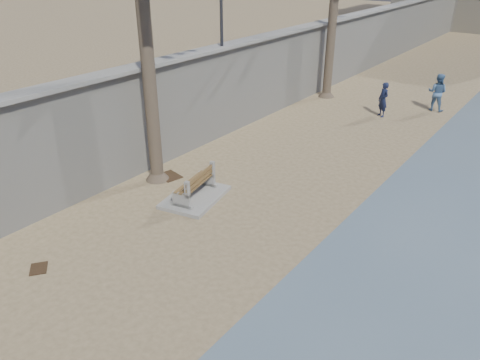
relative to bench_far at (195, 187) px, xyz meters
The scene contains 7 objects.
seawall 13.33m from the bench_far, 102.69° to the left, with size 0.45×70.00×3.50m, color gray.
wall_cap 13.63m from the bench_far, 102.69° to the left, with size 0.80×70.00×0.12m, color gray.
bench_far is the anchor object (origin of this frame).
person_a 11.28m from the bench_far, 81.95° to the left, with size 0.65×0.44×1.82m, color #131A36.
person_b 13.94m from the bench_far, 76.38° to the left, with size 0.94×0.73×1.96m, color #476894.
debris_c 1.92m from the bench_far, 159.45° to the left, with size 0.77×0.62×0.03m, color #382616.
debris_d 5.00m from the bench_far, 97.66° to the right, with size 0.48×0.39×0.03m, color #382616.
Camera 1 is at (6.45, -2.32, 6.94)m, focal length 35.00 mm.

